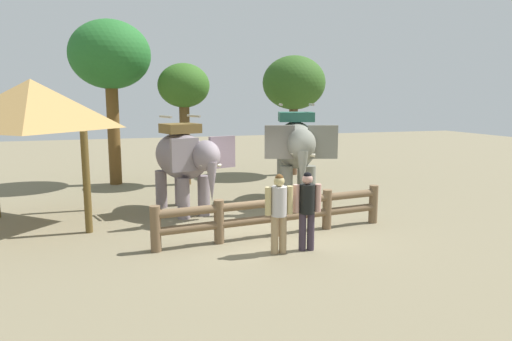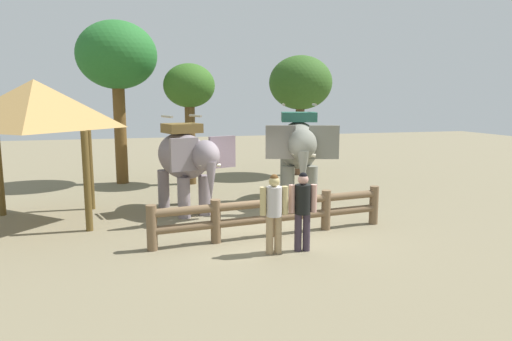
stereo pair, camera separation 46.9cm
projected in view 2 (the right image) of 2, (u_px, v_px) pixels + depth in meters
ground_plane at (272, 234)px, 11.60m from camera, size 60.00×60.00×0.00m
log_fence at (273, 212)px, 11.37m from camera, size 6.20×0.94×1.05m
elephant_near_left at (186, 158)px, 13.58m from camera, size 2.34×3.49×2.92m
elephant_center at (299, 148)px, 14.82m from camera, size 2.56×3.87×3.24m
tourist_woman_in_black at (274, 208)px, 9.98m from camera, size 0.63×0.37×1.79m
tourist_man_in_blue at (303, 206)px, 10.18m from camera, size 0.63×0.40×1.80m
thatched_shelter at (35, 106)px, 12.19m from camera, size 3.53×3.53×3.91m
tree_far_left at (300, 84)px, 20.01m from camera, size 2.76×2.76×5.26m
tree_back_center at (189, 90)px, 17.85m from camera, size 2.01×2.01×4.75m
tree_far_right at (117, 58)px, 17.81m from camera, size 3.10×3.10×6.39m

